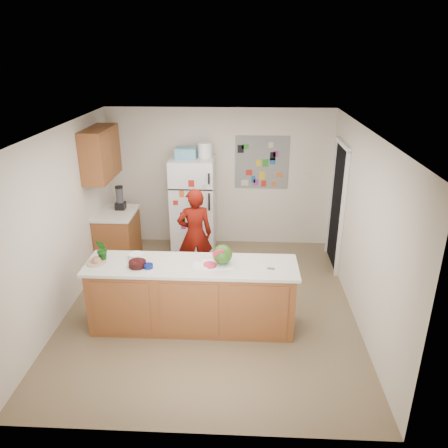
{
  "coord_description": "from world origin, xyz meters",
  "views": [
    {
      "loc": [
        0.45,
        -5.36,
        3.46
      ],
      "look_at": [
        0.18,
        0.2,
        1.19
      ],
      "focal_mm": 35.0,
      "sensor_mm": 36.0,
      "label": 1
    }
  ],
  "objects_px": {
    "refrigerator": "(193,205)",
    "person": "(195,234)",
    "watermelon": "(222,254)",
    "cherry_bowl": "(137,264)"
  },
  "relations": [
    {
      "from": "refrigerator",
      "to": "watermelon",
      "type": "bearing_deg",
      "value": -74.74
    },
    {
      "from": "person",
      "to": "watermelon",
      "type": "relative_size",
      "value": 6.02
    },
    {
      "from": "watermelon",
      "to": "cherry_bowl",
      "type": "relative_size",
      "value": 1.14
    },
    {
      "from": "refrigerator",
      "to": "watermelon",
      "type": "xyz_separation_m",
      "value": [
        0.64,
        -2.36,
        0.21
      ]
    },
    {
      "from": "person",
      "to": "watermelon",
      "type": "xyz_separation_m",
      "value": [
        0.5,
        -1.31,
        0.31
      ]
    },
    {
      "from": "watermelon",
      "to": "cherry_bowl",
      "type": "bearing_deg",
      "value": -173.73
    },
    {
      "from": "watermelon",
      "to": "person",
      "type": "bearing_deg",
      "value": 110.8
    },
    {
      "from": "person",
      "to": "cherry_bowl",
      "type": "xyz_separation_m",
      "value": [
        -0.55,
        -1.43,
        0.21
      ]
    },
    {
      "from": "refrigerator",
      "to": "person",
      "type": "bearing_deg",
      "value": -82.15
    },
    {
      "from": "refrigerator",
      "to": "watermelon",
      "type": "height_order",
      "value": "refrigerator"
    }
  ]
}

